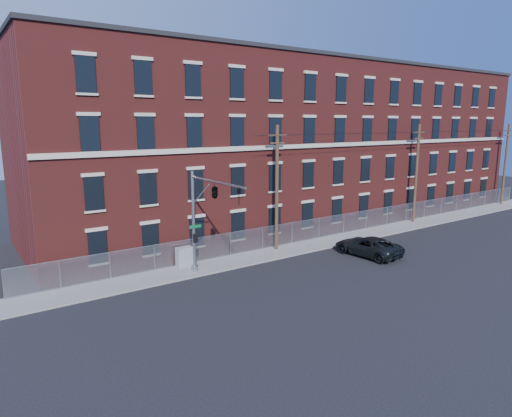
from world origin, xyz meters
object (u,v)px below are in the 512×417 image
(traffic_signal_mast, at_px, (210,201))
(utility_cabinet, at_px, (184,257))
(utility_pole_near, at_px, (277,186))
(pickup_truck, at_px, (368,246))

(traffic_signal_mast, relative_size, utility_cabinet, 4.92)
(traffic_signal_mast, height_order, utility_pole_near, utility_pole_near)
(utility_pole_near, relative_size, pickup_truck, 1.84)
(utility_pole_near, xyz_separation_m, utility_cabinet, (-8.14, 0.25, -4.51))
(traffic_signal_mast, bearing_deg, utility_cabinet, 92.26)
(traffic_signal_mast, xyz_separation_m, utility_pole_near, (8.00, 3.42, -0.05))
(traffic_signal_mast, height_order, pickup_truck, traffic_signal_mast)
(traffic_signal_mast, relative_size, utility_pole_near, 0.70)
(pickup_truck, xyz_separation_m, utility_cabinet, (-13.18, 5.48, 0.08))
(traffic_signal_mast, bearing_deg, utility_pole_near, 23.14)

